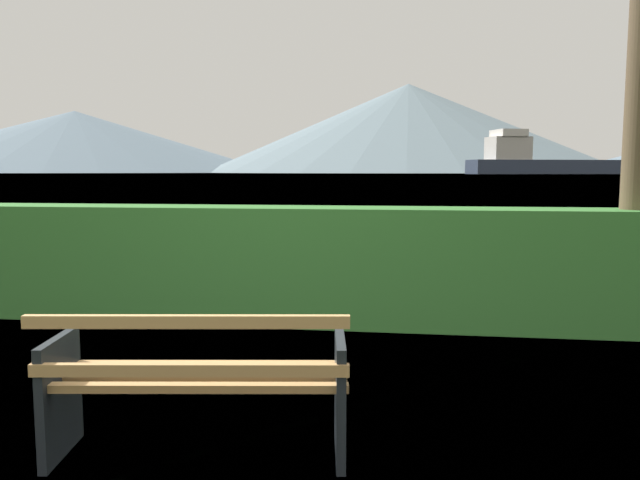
# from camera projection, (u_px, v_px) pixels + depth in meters

# --- Properties ---
(ground_plane) EXTENTS (1400.00, 1400.00, 0.00)m
(ground_plane) POSITION_uv_depth(u_px,v_px,m) (202.00, 453.00, 3.55)
(ground_plane) COLOR #567A38
(water_surface) EXTENTS (620.00, 620.00, 0.00)m
(water_surface) POSITION_uv_depth(u_px,v_px,m) (406.00, 174.00, 304.78)
(water_surface) COLOR #6B8EA3
(water_surface) RESTS_ON ground_plane
(park_bench) EXTENTS (1.70, 0.78, 0.87)m
(park_bench) POSITION_uv_depth(u_px,v_px,m) (198.00, 384.00, 3.45)
(park_bench) COLOR tan
(park_bench) RESTS_ON ground_plane
(hedge_row) EXTENTS (7.46, 0.69, 1.21)m
(hedge_row) POSITION_uv_depth(u_px,v_px,m) (298.00, 265.00, 6.60)
(hedge_row) COLOR #387A33
(hedge_row) RESTS_ON ground_plane
(cargo_ship_large) EXTENTS (98.60, 44.20, 20.40)m
(cargo_ship_large) POSITION_uv_depth(u_px,v_px,m) (555.00, 162.00, 295.97)
(cargo_ship_large) COLOR #2D384C
(cargo_ship_large) RESTS_ON water_surface
(distant_hills) EXTENTS (908.10, 363.92, 74.23)m
(distant_hills) POSITION_uv_depth(u_px,v_px,m) (342.00, 137.00, 537.19)
(distant_hills) COLOR slate
(distant_hills) RESTS_ON ground_plane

